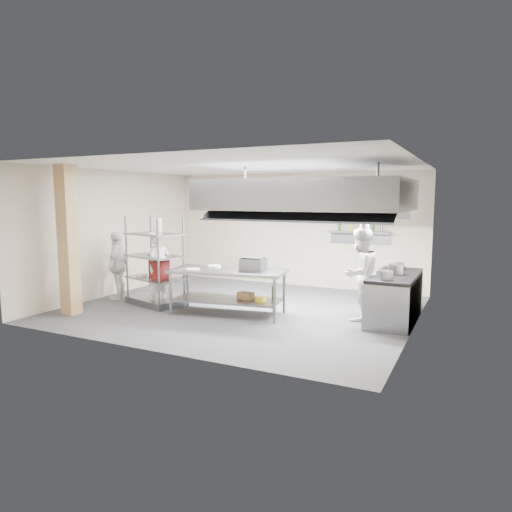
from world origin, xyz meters
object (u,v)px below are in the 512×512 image
at_px(cooking_range, 395,299).
at_px(pass_rack, 155,261).
at_px(chef_head, 159,269).
at_px(chef_line, 360,274).
at_px(island, 228,292).
at_px(stockpot, 396,269).
at_px(chef_plating, 118,265).
at_px(griddle, 253,264).

bearing_deg(cooking_range, pass_rack, -168.88).
xyz_separation_m(chef_head, chef_line, (4.17, 0.80, 0.07)).
height_order(island, pass_rack, pass_rack).
bearing_deg(chef_line, pass_rack, -58.60).
distance_m(cooking_range, stockpot, 0.58).
distance_m(island, cooking_range, 3.28).
distance_m(island, chef_head, 1.70).
bearing_deg(cooking_range, chef_plating, -171.32).
height_order(pass_rack, stockpot, pass_rack).
relative_size(pass_rack, cooking_range, 0.97).
bearing_deg(chef_line, island, -51.59).
bearing_deg(chef_head, island, -76.96).
bearing_deg(island, pass_rack, 169.85).
relative_size(chef_head, chef_plating, 1.04).
height_order(pass_rack, griddle, pass_rack).
bearing_deg(chef_plating, griddle, 70.11).
bearing_deg(stockpot, pass_rack, -169.52).
bearing_deg(chef_plating, stockpot, 76.21).
xyz_separation_m(pass_rack, chef_line, (4.36, 0.71, -0.08)).
distance_m(pass_rack, chef_head, 0.25).
bearing_deg(griddle, cooking_range, 12.71).
height_order(island, cooking_range, island).
xyz_separation_m(chef_head, griddle, (2.14, 0.26, 0.20)).
bearing_deg(cooking_range, chef_head, -167.43).
xyz_separation_m(island, griddle, (0.48, 0.19, 0.57)).
height_order(pass_rack, cooking_range, pass_rack).
distance_m(island, pass_rack, 1.92).
relative_size(pass_rack, stockpot, 6.92).
bearing_deg(chef_line, cooking_range, 135.91).
distance_m(island, stockpot, 3.31).
xyz_separation_m(cooking_range, chef_plating, (-6.08, -0.93, 0.37)).
bearing_deg(chef_plating, cooking_range, 76.73).
distance_m(chef_head, griddle, 2.17).
distance_m(griddle, stockpot, 2.75).
relative_size(island, chef_line, 1.30).
height_order(cooking_range, chef_line, chef_line).
bearing_deg(chef_head, griddle, -72.30).
xyz_separation_m(cooking_range, stockpot, (0.00, -0.06, 0.58)).
bearing_deg(stockpot, chef_line, -160.96).
bearing_deg(cooking_range, island, -162.24).
bearing_deg(island, griddle, 12.76).
xyz_separation_m(island, pass_rack, (-1.85, 0.02, 0.51)).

